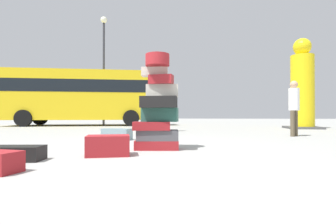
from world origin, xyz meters
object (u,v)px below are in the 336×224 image
Objects in this scene: person_tourist_with_camera at (168,106)px; yellow_dummy_statue at (302,88)px; suitcase_black_foreground_far at (15,153)px; person_bearded_onlooker at (294,103)px; suitcase_slate_upright_blue at (117,134)px; suitcase_maroon_foreground_near at (108,145)px; parked_bus at (83,95)px; suitcase_tower at (158,109)px; lamp_post at (104,55)px.

person_tourist_with_camera is 0.39× the size of yellow_dummy_statue.
person_bearded_onlooker is (5.24, 4.84, 0.87)m from suitcase_black_foreground_far.
suitcase_slate_upright_blue is 2.62m from suitcase_maroon_foreground_near.
parked_bus is (-5.70, 4.85, 0.86)m from person_tourist_with_camera.
suitcase_tower is at bearing -72.99° from parked_bus.
person_tourist_with_camera is at bearing -55.12° from parked_bus.
suitcase_slate_upright_blue is 9.80m from parked_bus.
suitcase_maroon_foreground_near is at bearing -26.18° from person_tourist_with_camera.
suitcase_black_foreground_far is 12.01m from lamp_post.
suitcase_maroon_foreground_near is at bearing -59.85° from suitcase_slate_upright_blue.
suitcase_maroon_foreground_near is 6.07m from person_tourist_with_camera.
suitcase_slate_upright_blue is 1.16× the size of suitcase_maroon_foreground_near.
suitcase_slate_upright_blue is 0.12× the size of lamp_post.
suitcase_tower is at bearing 34.68° from suitcase_maroon_foreground_near.
suitcase_black_foreground_far is 3.16m from suitcase_slate_upright_blue.
suitcase_maroon_foreground_near is 0.16× the size of yellow_dummy_statue.
lamp_post reaches higher than suitcase_tower.
suitcase_tower is at bearing -4.99° from person_bearded_onlooker.
suitcase_slate_upright_blue is (0.41, 3.13, 0.04)m from suitcase_black_foreground_far.
yellow_dummy_statue reaches higher than person_bearded_onlooker.
suitcase_black_foreground_far is 7.19m from person_bearded_onlooker.
parked_bus is (-11.58, 2.01, -0.02)m from yellow_dummy_statue.
person_bearded_onlooker is (4.83, 1.71, 0.83)m from suitcase_slate_upright_blue.
suitcase_black_foreground_far is 6.80m from person_tourist_with_camera.
suitcase_tower is 1.06× the size of person_tourist_with_camera.
lamp_post is (-2.98, 10.95, 3.94)m from suitcase_black_foreground_far.
yellow_dummy_statue is at bearing 57.80° from suitcase_slate_upright_blue.
lamp_post reaches higher than person_tourist_with_camera.
lamp_post reaches higher than parked_bus.
person_bearded_onlooker is at bearing 33.75° from suitcase_black_foreground_far.
yellow_dummy_statue reaches higher than suitcase_maroon_foreground_near.
suitcase_slate_upright_blue is 9.37m from lamp_post.
suitcase_tower is 5.23m from person_tourist_with_camera.
suitcase_tower is 2.29× the size of suitcase_slate_upright_blue.
person_tourist_with_camera is 7.53m from parked_bus.
yellow_dummy_statue is 11.75m from parked_bus.
person_bearded_onlooker is at bearing -36.59° from lamp_post.
yellow_dummy_statue is at bearing -24.59° from parked_bus.
person_bearded_onlooker reaches higher than suitcase_slate_upright_blue.
person_tourist_with_camera is 6.77m from lamp_post.
suitcase_slate_upright_blue is 3.69m from person_tourist_with_camera.
suitcase_maroon_foreground_near is 0.40× the size of person_tourist_with_camera.
suitcase_black_foreground_far is 0.12× the size of lamp_post.
suitcase_tower is 2.67× the size of suitcase_maroon_foreground_near.
lamp_post reaches higher than suitcase_black_foreground_far.
parked_bus is at bearing -155.33° from person_tourist_with_camera.
lamp_post reaches higher than yellow_dummy_statue.
yellow_dummy_statue is (1.88, 4.62, 0.88)m from person_bearded_onlooker.
person_tourist_with_camera is at bearing 95.66° from suitcase_tower.
parked_bus is at bearing -83.79° from person_bearded_onlooker.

